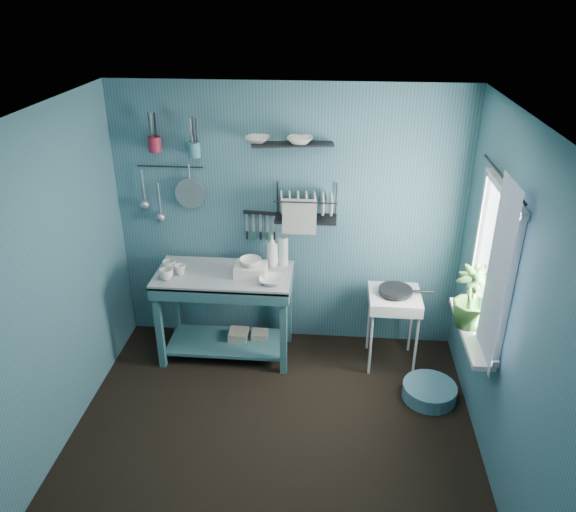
# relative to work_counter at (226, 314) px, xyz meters

# --- Properties ---
(floor) EXTENTS (3.20, 3.20, 0.00)m
(floor) POSITION_rel_work_counter_xyz_m (0.56, -1.12, -0.44)
(floor) COLOR black
(floor) RESTS_ON ground
(ceiling) EXTENTS (3.20, 3.20, 0.00)m
(ceiling) POSITION_rel_work_counter_xyz_m (0.56, -1.12, 2.06)
(ceiling) COLOR silver
(ceiling) RESTS_ON ground
(wall_back) EXTENTS (3.20, 0.00, 3.20)m
(wall_back) POSITION_rel_work_counter_xyz_m (0.56, 0.38, 0.81)
(wall_back) COLOR #355F6D
(wall_back) RESTS_ON ground
(wall_front) EXTENTS (3.20, 0.00, 3.20)m
(wall_front) POSITION_rel_work_counter_xyz_m (0.56, -2.62, 0.81)
(wall_front) COLOR #355F6D
(wall_front) RESTS_ON ground
(wall_left) EXTENTS (0.00, 3.00, 3.00)m
(wall_left) POSITION_rel_work_counter_xyz_m (-1.04, -1.12, 0.81)
(wall_left) COLOR #355F6D
(wall_left) RESTS_ON ground
(wall_right) EXTENTS (0.00, 3.00, 3.00)m
(wall_right) POSITION_rel_work_counter_xyz_m (2.16, -1.12, 0.81)
(wall_right) COLOR #355F6D
(wall_right) RESTS_ON ground
(work_counter) EXTENTS (1.25, 0.65, 0.87)m
(work_counter) POSITION_rel_work_counter_xyz_m (0.00, 0.00, 0.00)
(work_counter) COLOR #316167
(work_counter) RESTS_ON floor
(mug_left) EXTENTS (0.12, 0.12, 0.10)m
(mug_left) POSITION_rel_work_counter_xyz_m (-0.48, -0.16, 0.48)
(mug_left) COLOR white
(mug_left) RESTS_ON work_counter
(mug_mid) EXTENTS (0.14, 0.14, 0.09)m
(mug_mid) POSITION_rel_work_counter_xyz_m (-0.38, -0.06, 0.48)
(mug_mid) COLOR white
(mug_mid) RESTS_ON work_counter
(mug_right) EXTENTS (0.17, 0.17, 0.10)m
(mug_right) POSITION_rel_work_counter_xyz_m (-0.50, 0.00, 0.48)
(mug_right) COLOR white
(mug_right) RESTS_ON work_counter
(wash_tub) EXTENTS (0.28, 0.22, 0.10)m
(wash_tub) POSITION_rel_work_counter_xyz_m (0.25, -0.02, 0.49)
(wash_tub) COLOR silver
(wash_tub) RESTS_ON work_counter
(tub_bowl) EXTENTS (0.20, 0.19, 0.06)m
(tub_bowl) POSITION_rel_work_counter_xyz_m (0.25, -0.02, 0.57)
(tub_bowl) COLOR white
(tub_bowl) RESTS_ON wash_tub
(soap_bottle) EXTENTS (0.11, 0.12, 0.30)m
(soap_bottle) POSITION_rel_work_counter_xyz_m (0.42, 0.20, 0.58)
(soap_bottle) COLOR silver
(soap_bottle) RESTS_ON work_counter
(water_bottle) EXTENTS (0.09, 0.09, 0.28)m
(water_bottle) POSITION_rel_work_counter_xyz_m (0.52, 0.22, 0.58)
(water_bottle) COLOR silver
(water_bottle) RESTS_ON work_counter
(counter_bowl) EXTENTS (0.22, 0.22, 0.05)m
(counter_bowl) POSITION_rel_work_counter_xyz_m (0.45, -0.15, 0.46)
(counter_bowl) COLOR white
(counter_bowl) RESTS_ON work_counter
(hotplate_stand) EXTENTS (0.53, 0.53, 0.73)m
(hotplate_stand) POSITION_rel_work_counter_xyz_m (1.54, -0.01, -0.07)
(hotplate_stand) COLOR silver
(hotplate_stand) RESTS_ON floor
(frying_pan) EXTENTS (0.30, 0.30, 0.03)m
(frying_pan) POSITION_rel_work_counter_xyz_m (1.54, -0.01, 0.33)
(frying_pan) COLOR black
(frying_pan) RESTS_ON hotplate_stand
(knife_strip) EXTENTS (0.32, 0.05, 0.03)m
(knife_strip) POSITION_rel_work_counter_xyz_m (0.30, 0.35, 0.89)
(knife_strip) COLOR black
(knife_strip) RESTS_ON wall_back
(dish_rack) EXTENTS (0.57, 0.28, 0.32)m
(dish_rack) POSITION_rel_work_counter_xyz_m (0.72, 0.25, 1.04)
(dish_rack) COLOR black
(dish_rack) RESTS_ON wall_back
(upper_shelf) EXTENTS (0.72, 0.28, 0.01)m
(upper_shelf) POSITION_rel_work_counter_xyz_m (0.60, 0.28, 1.56)
(upper_shelf) COLOR black
(upper_shelf) RESTS_ON wall_back
(shelf_bowl_left) EXTENTS (0.23, 0.23, 0.05)m
(shelf_bowl_left) POSITION_rel_work_counter_xyz_m (0.30, 0.28, 1.57)
(shelf_bowl_left) COLOR white
(shelf_bowl_left) RESTS_ON upper_shelf
(shelf_bowl_right) EXTENTS (0.23, 0.23, 0.05)m
(shelf_bowl_right) POSITION_rel_work_counter_xyz_m (0.66, 0.28, 1.59)
(shelf_bowl_right) COLOR white
(shelf_bowl_right) RESTS_ON upper_shelf
(utensil_cup_magenta) EXTENTS (0.11, 0.11, 0.13)m
(utensil_cup_magenta) POSITION_rel_work_counter_xyz_m (-0.61, 0.30, 1.52)
(utensil_cup_magenta) COLOR maroon
(utensil_cup_magenta) RESTS_ON wall_back
(utensil_cup_teal) EXTENTS (0.11, 0.11, 0.13)m
(utensil_cup_teal) POSITION_rel_work_counter_xyz_m (-0.26, 0.30, 1.48)
(utensil_cup_teal) COLOR #3D727F
(utensil_cup_teal) RESTS_ON wall_back
(colander) EXTENTS (0.28, 0.03, 0.28)m
(colander) POSITION_rel_work_counter_xyz_m (-0.34, 0.33, 1.07)
(colander) COLOR #A6A7AE
(colander) RESTS_ON wall_back
(ladle_outer) EXTENTS (0.01, 0.01, 0.30)m
(ladle_outer) POSITION_rel_work_counter_xyz_m (-0.78, 0.34, 1.12)
(ladle_outer) COLOR #A6A7AE
(ladle_outer) RESTS_ON wall_back
(ladle_inner) EXTENTS (0.01, 0.01, 0.30)m
(ladle_inner) POSITION_rel_work_counter_xyz_m (-0.64, 0.34, 1.00)
(ladle_inner) COLOR #A6A7AE
(ladle_inner) RESTS_ON wall_back
(hook_rail) EXTENTS (0.60, 0.01, 0.01)m
(hook_rail) POSITION_rel_work_counter_xyz_m (-0.51, 0.35, 1.31)
(hook_rail) COLOR black
(hook_rail) RESTS_ON wall_back
(window_glass) EXTENTS (0.00, 1.10, 1.10)m
(window_glass) POSITION_rel_work_counter_xyz_m (2.14, -0.67, 0.96)
(window_glass) COLOR white
(window_glass) RESTS_ON wall_right
(windowsill) EXTENTS (0.16, 0.95, 0.04)m
(windowsill) POSITION_rel_work_counter_xyz_m (2.06, -0.67, 0.37)
(windowsill) COLOR silver
(windowsill) RESTS_ON wall_right
(curtain) EXTENTS (0.00, 1.35, 1.35)m
(curtain) POSITION_rel_work_counter_xyz_m (2.08, -0.97, 1.01)
(curtain) COLOR white
(curtain) RESTS_ON wall_right
(curtain_rod) EXTENTS (0.02, 1.05, 0.02)m
(curtain_rod) POSITION_rel_work_counter_xyz_m (2.10, -0.67, 1.61)
(curtain_rod) COLOR black
(curtain_rod) RESTS_ON wall_right
(potted_plant) EXTENTS (0.35, 0.35, 0.50)m
(potted_plant) POSITION_rel_work_counter_xyz_m (2.04, -0.62, 0.64)
(potted_plant) COLOR #396C2B
(potted_plant) RESTS_ON windowsill
(storage_tin_large) EXTENTS (0.18, 0.18, 0.22)m
(storage_tin_large) POSITION_rel_work_counter_xyz_m (0.10, 0.05, -0.33)
(storage_tin_large) COLOR gray
(storage_tin_large) RESTS_ON floor
(storage_tin_small) EXTENTS (0.15, 0.15, 0.20)m
(storage_tin_small) POSITION_rel_work_counter_xyz_m (0.30, 0.08, -0.34)
(storage_tin_small) COLOR gray
(storage_tin_small) RESTS_ON floor
(floor_basin) EXTENTS (0.46, 0.46, 0.13)m
(floor_basin) POSITION_rel_work_counter_xyz_m (1.85, -0.50, -0.37)
(floor_basin) COLOR teal
(floor_basin) RESTS_ON floor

